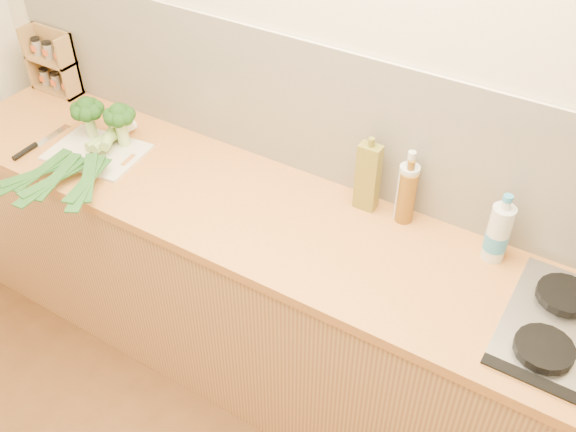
# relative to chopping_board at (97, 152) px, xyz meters

# --- Properties ---
(room_shell) EXTENTS (3.50, 3.50, 3.50)m
(room_shell) POSITION_rel_chopping_board_xyz_m (0.93, 0.34, 0.26)
(room_shell) COLOR beige
(room_shell) RESTS_ON ground
(counter) EXTENTS (3.20, 0.62, 0.90)m
(counter) POSITION_rel_chopping_board_xyz_m (0.93, 0.05, -0.46)
(counter) COLOR tan
(counter) RESTS_ON ground
(chopping_board) EXTENTS (0.40, 0.32, 0.01)m
(chopping_board) POSITION_rel_chopping_board_xyz_m (0.00, 0.00, 0.00)
(chopping_board) COLOR #EDE5CE
(chopping_board) RESTS_ON counter
(broccoli_left) EXTENTS (0.14, 0.14, 0.18)m
(broccoli_left) POSITION_rel_chopping_board_xyz_m (-0.09, 0.07, 0.13)
(broccoli_left) COLOR #ABCB76
(broccoli_left) RESTS_ON chopping_board
(broccoli_right) EXTENTS (0.13, 0.13, 0.19)m
(broccoli_right) POSITION_rel_chopping_board_xyz_m (0.06, 0.10, 0.14)
(broccoli_right) COLOR #ABCB76
(broccoli_right) RESTS_ON chopping_board
(leek_front) EXTENTS (0.17, 0.64, 0.04)m
(leek_front) POSITION_rel_chopping_board_xyz_m (-0.02, -0.04, 0.03)
(leek_front) COLOR white
(leek_front) RESTS_ON chopping_board
(leek_mid) EXTENTS (0.12, 0.63, 0.04)m
(leek_mid) POSITION_rel_chopping_board_xyz_m (0.03, -0.06, 0.05)
(leek_mid) COLOR white
(leek_mid) RESTS_ON chopping_board
(leek_back) EXTENTS (0.33, 0.57, 0.04)m
(leek_back) POSITION_rel_chopping_board_xyz_m (0.09, -0.04, 0.06)
(leek_back) COLOR white
(leek_back) RESTS_ON chopping_board
(chefs_knife) EXTENTS (0.04, 0.30, 0.02)m
(chefs_knife) POSITION_rel_chopping_board_xyz_m (-0.25, -0.12, 0.00)
(chefs_knife) COLOR silver
(chefs_knife) RESTS_ON counter
(spice_rack) EXTENTS (0.24, 0.10, 0.29)m
(spice_rack) POSITION_rel_chopping_board_xyz_m (-0.52, 0.29, 0.12)
(spice_rack) COLOR #A27545
(spice_rack) RESTS_ON counter
(oil_tin) EXTENTS (0.08, 0.05, 0.29)m
(oil_tin) POSITION_rel_chopping_board_xyz_m (1.07, 0.26, 0.13)
(oil_tin) COLOR olive
(oil_tin) RESTS_ON counter
(glass_bottle) EXTENTS (0.07, 0.07, 0.28)m
(glass_bottle) POSITION_rel_chopping_board_xyz_m (1.22, 0.28, 0.11)
(glass_bottle) COLOR silver
(glass_bottle) RESTS_ON counter
(amber_bottle) EXTENTS (0.06, 0.06, 0.25)m
(amber_bottle) POSITION_rel_chopping_board_xyz_m (1.22, 0.27, 0.10)
(amber_bottle) COLOR brown
(amber_bottle) RESTS_ON counter
(water_bottle) EXTENTS (0.08, 0.08, 0.24)m
(water_bottle) POSITION_rel_chopping_board_xyz_m (1.55, 0.25, 0.09)
(water_bottle) COLOR silver
(water_bottle) RESTS_ON counter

